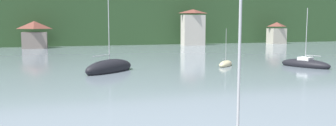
% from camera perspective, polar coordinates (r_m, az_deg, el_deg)
% --- Properties ---
extents(wooded_hillside, '(352.00, 76.78, 43.87)m').
position_cam_1_polar(wooded_hillside, '(143.01, -16.50, 6.50)').
color(wooded_hillside, '#2D4C28').
rests_on(wooded_hillside, ground_plane).
extents(shore_building_west, '(6.18, 5.87, 6.86)m').
position_cam_1_polar(shore_building_west, '(93.15, -21.37, 4.40)').
color(shore_building_west, gray).
rests_on(shore_building_west, ground_plane).
extents(shore_building_westcentral, '(6.71, 3.43, 10.34)m').
position_cam_1_polar(shore_building_westcentral, '(99.12, 4.20, 5.87)').
color(shore_building_westcentral, beige).
rests_on(shore_building_westcentral, ground_plane).
extents(shore_building_central, '(5.16, 4.03, 6.72)m').
position_cam_1_polar(shore_building_central, '(113.26, 17.67, 4.76)').
color(shore_building_central, '#BCB29E').
rests_on(shore_building_central, ground_plane).
extents(sailboat_far_0, '(4.86, 7.55, 8.61)m').
position_cam_1_polar(sailboat_far_0, '(51.60, 21.92, -0.18)').
color(sailboat_far_0, black).
rests_on(sailboat_far_0, ground_plane).
extents(sailboat_far_3, '(7.74, 7.12, 10.67)m').
position_cam_1_polar(sailboat_far_3, '(43.37, -9.74, -0.83)').
color(sailboat_far_3, black).
rests_on(sailboat_far_3, ground_plane).
extents(sailboat_far_8, '(4.09, 4.21, 5.66)m').
position_cam_1_polar(sailboat_far_8, '(49.74, 9.60, -0.21)').
color(sailboat_far_8, '#CCBC8E').
rests_on(sailboat_far_8, ground_plane).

